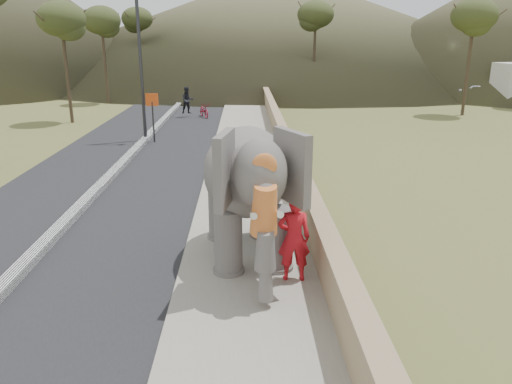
# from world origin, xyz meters

# --- Properties ---
(road) EXTENTS (7.00, 120.00, 0.03)m
(road) POSITION_xyz_m (-5.00, 10.00, 0.01)
(road) COLOR black
(road) RESTS_ON ground
(median) EXTENTS (0.35, 120.00, 0.22)m
(median) POSITION_xyz_m (-5.00, 10.00, 0.11)
(median) COLOR black
(median) RESTS_ON ground
(walkway) EXTENTS (3.00, 120.00, 0.15)m
(walkway) POSITION_xyz_m (0.00, 10.00, 0.07)
(walkway) COLOR #9E9687
(walkway) RESTS_ON ground
(parapet) EXTENTS (0.30, 120.00, 1.10)m
(parapet) POSITION_xyz_m (1.65, 10.00, 0.55)
(parapet) COLOR tan
(parapet) RESTS_ON ground
(lamppost) EXTENTS (1.76, 0.36, 8.00)m
(lamppost) POSITION_xyz_m (-4.69, 18.61, 4.87)
(lamppost) COLOR #2D2D32
(lamppost) RESTS_ON ground
(signboard) EXTENTS (0.60, 0.08, 2.40)m
(signboard) POSITION_xyz_m (-4.50, 18.23, 1.64)
(signboard) COLOR #2D2D33
(signboard) RESTS_ON ground
(distant_car) EXTENTS (4.55, 3.06, 1.44)m
(distant_car) POSITION_xyz_m (19.11, 33.51, 0.72)
(distant_car) COLOR #AFAFB6
(distant_car) RESTS_ON ground
(hill_far) EXTENTS (80.00, 80.00, 14.00)m
(hill_far) POSITION_xyz_m (5.00, 70.00, 7.00)
(hill_far) COLOR brown
(hill_far) RESTS_ON ground
(elephant_and_man) EXTENTS (2.68, 4.54, 3.12)m
(elephant_and_man) POSITION_xyz_m (0.02, 4.66, 1.70)
(elephant_and_man) COLOR slate
(elephant_and_man) RESTS_ON ground
(motorcyclist) EXTENTS (2.12, 1.87, 1.95)m
(motorcyclist) POSITION_xyz_m (-3.13, 26.16, 0.77)
(motorcyclist) COLOR maroon
(motorcyclist) RESTS_ON ground
(trees) EXTENTS (47.20, 36.53, 8.42)m
(trees) POSITION_xyz_m (5.82, 30.94, 3.88)
(trees) COLOR #473828
(trees) RESTS_ON ground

